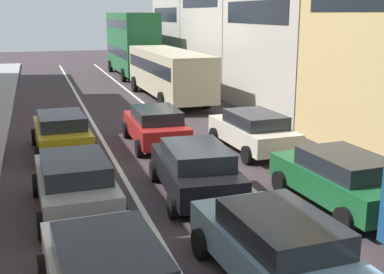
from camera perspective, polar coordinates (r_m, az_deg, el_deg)
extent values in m
cube|color=silver|center=(21.83, -10.65, 0.45)|extent=(0.16, 60.00, 0.01)
cube|color=silver|center=(22.46, -2.02, 1.07)|extent=(0.16, 60.00, 0.01)
cube|color=#B2ADA3|center=(43.06, 1.52, 13.22)|extent=(7.00, 8.70, 8.91)
cube|color=black|center=(42.04, -3.14, 13.80)|extent=(0.02, 7.04, 1.10)
cube|color=#B2ADA3|center=(34.86, 6.41, 14.52)|extent=(7.00, 8.70, 10.79)
cube|color=#B2ADA3|center=(27.04, 14.09, 12.70)|extent=(7.00, 8.70, 9.22)
cube|color=black|center=(25.39, 7.16, 13.99)|extent=(0.02, 7.04, 1.10)
cube|color=#759EB7|center=(9.72, 9.44, -12.84)|extent=(2.00, 4.38, 0.70)
cube|color=#1E2328|center=(9.32, 10.19, -10.26)|extent=(1.70, 2.48, 0.52)
cylinder|color=black|center=(10.69, 1.01, -12.11)|extent=(0.25, 0.65, 0.64)
cylinder|color=black|center=(11.43, 9.79, -10.54)|extent=(0.25, 0.65, 0.64)
cube|color=#1E2328|center=(8.25, -9.49, -13.58)|extent=(1.71, 2.49, 0.52)
cylinder|color=black|center=(10.05, -16.53, -14.54)|extent=(0.25, 0.65, 0.64)
cylinder|color=black|center=(10.29, -6.00, -13.30)|extent=(0.25, 0.65, 0.64)
cube|color=black|center=(14.05, 0.32, -4.06)|extent=(2.09, 4.41, 0.70)
cube|color=#1E2328|center=(13.70, 0.53, -2.09)|extent=(1.74, 2.51, 0.52)
cylinder|color=black|center=(15.34, -4.35, -3.90)|extent=(0.26, 0.65, 0.64)
cylinder|color=black|center=(15.73, 2.28, -3.42)|extent=(0.26, 0.65, 0.64)
cylinder|color=black|center=(12.64, -2.15, -7.87)|extent=(0.26, 0.65, 0.64)
cylinder|color=black|center=(13.10, 5.82, -7.13)|extent=(0.26, 0.65, 0.64)
cube|color=gray|center=(13.30, -13.24, -5.50)|extent=(1.93, 4.35, 0.70)
cube|color=#1E2328|center=(12.94, -13.27, -3.45)|extent=(1.66, 2.45, 0.52)
cylinder|color=black|center=(14.75, -17.36, -5.27)|extent=(0.24, 0.65, 0.64)
cylinder|color=black|center=(14.89, -10.27, -4.65)|extent=(0.24, 0.65, 0.64)
cylinder|color=black|center=(12.01, -16.77, -9.69)|extent=(0.24, 0.65, 0.64)
cylinder|color=black|center=(12.19, -8.02, -8.85)|extent=(0.24, 0.65, 0.64)
cube|color=#A51E1E|center=(19.43, -4.21, 1.00)|extent=(1.89, 4.34, 0.70)
cube|color=#1E2328|center=(19.12, -4.11, 2.51)|extent=(1.63, 2.44, 0.52)
cylinder|color=black|center=(20.75, -7.54, 0.76)|extent=(0.23, 0.64, 0.64)
cylinder|color=black|center=(21.10, -2.60, 1.09)|extent=(0.23, 0.64, 0.64)
cylinder|color=black|center=(17.95, -6.07, -1.28)|extent=(0.23, 0.64, 0.64)
cylinder|color=black|center=(18.35, -0.41, -0.86)|extent=(0.23, 0.64, 0.64)
cube|color=#B29319|center=(18.98, -14.68, 0.26)|extent=(1.96, 4.36, 0.70)
cube|color=#1E2328|center=(18.66, -14.73, 1.79)|extent=(1.67, 2.47, 0.52)
cylinder|color=black|center=(20.43, -17.57, 0.01)|extent=(0.24, 0.65, 0.64)
cylinder|color=black|center=(20.56, -12.46, 0.43)|extent=(0.24, 0.65, 0.64)
cylinder|color=black|center=(17.60, -17.14, -2.15)|extent=(0.24, 0.65, 0.64)
cylinder|color=black|center=(17.75, -11.21, -1.65)|extent=(0.24, 0.65, 0.64)
cube|color=#19592D|center=(13.81, 16.52, -4.98)|extent=(2.03, 4.39, 0.70)
cube|color=#1E2328|center=(13.50, 17.19, -2.98)|extent=(1.71, 2.49, 0.52)
cylinder|color=black|center=(14.57, 10.07, -5.06)|extent=(0.25, 0.65, 0.64)
cylinder|color=black|center=(15.56, 15.93, -4.16)|extent=(0.25, 0.65, 0.64)
cylinder|color=black|center=(12.33, 17.04, -9.09)|extent=(0.25, 0.65, 0.64)
cube|color=beige|center=(18.68, 6.93, 0.41)|extent=(1.98, 4.37, 0.70)
cube|color=#1E2328|center=(18.38, 7.26, 1.97)|extent=(1.68, 2.47, 0.52)
cylinder|color=black|center=(19.67, 2.60, 0.14)|extent=(0.25, 0.65, 0.64)
cylinder|color=black|center=(20.43, 7.37, 0.56)|extent=(0.25, 0.65, 0.64)
cylinder|color=black|center=(17.10, 6.35, -2.06)|extent=(0.25, 0.65, 0.64)
cylinder|color=black|center=(17.97, 11.62, -1.48)|extent=(0.25, 0.65, 0.64)
cube|color=#BFB793|center=(29.61, -2.71, 7.53)|extent=(2.64, 10.53, 2.40)
cube|color=black|center=(29.57, -2.72, 8.22)|extent=(2.66, 9.90, 0.70)
cylinder|color=black|center=(33.11, -6.56, 6.04)|extent=(0.31, 1.00, 1.00)
cylinder|color=black|center=(33.70, -2.38, 6.26)|extent=(0.31, 1.00, 1.00)
cylinder|color=black|center=(26.44, -3.45, 4.11)|extent=(0.31, 1.00, 1.00)
cylinder|color=black|center=(27.18, 1.66, 4.40)|extent=(0.31, 1.00, 1.00)
cube|color=#1E6033|center=(41.22, -6.89, 9.26)|extent=(2.58, 10.52, 2.40)
cube|color=black|center=(41.19, -6.91, 9.76)|extent=(2.61, 9.89, 0.70)
cube|color=#1E6033|center=(41.10, -6.99, 12.43)|extent=(2.58, 10.52, 2.16)
cube|color=black|center=(41.09, -7.00, 12.77)|extent=(2.61, 9.89, 0.64)
cylinder|color=black|center=(44.85, -9.32, 8.02)|extent=(0.31, 1.00, 1.00)
cylinder|color=black|center=(45.26, -6.15, 8.17)|extent=(0.31, 1.00, 1.00)
cylinder|color=black|center=(38.04, -7.84, 7.03)|extent=(0.31, 1.00, 1.00)
cylinder|color=black|center=(38.52, -4.14, 7.21)|extent=(0.31, 1.00, 1.00)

